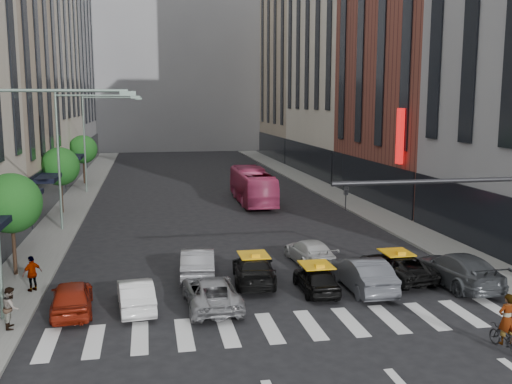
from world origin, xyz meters
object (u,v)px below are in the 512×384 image
car_white_front (136,294)px  pedestrian_near (11,307)px  taxi_center (316,279)px  streetlamp_mid (73,142)px  motorcycle (505,338)px  taxi_left (254,269)px  streetlamp_far (95,130)px  car_red (72,297)px  bus (252,186)px  pedestrian_far (32,273)px  streetlamp_near (20,170)px

car_white_front → pedestrian_near: bearing=12.6°
taxi_center → pedestrian_near: bearing=10.4°
streetlamp_mid → motorcycle: streetlamp_mid is taller
taxi_left → pedestrian_near: 10.61m
streetlamp_mid → motorcycle: 28.04m
streetlamp_far → motorcycle: 41.78m
car_red → taxi_center: (10.40, 0.59, -0.05)m
streetlamp_mid → bus: (13.32, 8.14, -4.45)m
pedestrian_far → motorcycle: bearing=109.1°
taxi_left → pedestrian_far: 9.90m
streetlamp_far → car_red: 31.96m
car_red → motorcycle: (15.00, -6.48, -0.23)m
bus → pedestrian_far: bearing=57.4°
streetlamp_mid → streetlamp_far: same height
streetlamp_near → car_white_front: bearing=6.4°
streetlamp_near → bus: size_ratio=0.86×
car_red → pedestrian_far: size_ratio=2.49×
car_white_front → pedestrian_near: size_ratio=2.49×
streetlamp_far → pedestrian_far: size_ratio=5.65×
streetlamp_mid → taxi_center: size_ratio=2.47×
streetlamp_far → motorcycle: bearing=-66.5°
pedestrian_far → car_white_front: bearing=106.0°
motorcycle → pedestrian_far: bearing=-32.2°
car_red → pedestrian_near: size_ratio=2.55×
car_white_front → bus: (9.25, 23.68, 0.81)m
streetlamp_near → car_red: (1.55, 0.51, -5.23)m
taxi_left → car_white_front: bearing=30.9°
streetlamp_near → car_white_front: 6.67m
streetlamp_near → taxi_center: streetlamp_near is taller
car_white_front → car_red: bearing=-6.7°
bus → pedestrian_far: size_ratio=6.53×
motorcycle → pedestrian_near: (-16.97, 4.95, 0.49)m
streetlamp_mid → taxi_center: bearing=-51.3°
bus → streetlamp_far: bearing=-29.8°
streetlamp_near → car_red: bearing=18.2°
taxi_center → pedestrian_far: size_ratio=2.29×
taxi_left → bus: (3.87, 21.24, 0.77)m
streetlamp_mid → car_white_front: (4.06, -15.54, -5.27)m
streetlamp_mid → taxi_left: 16.97m
streetlamp_near → taxi_center: 13.11m
car_white_front → pedestrian_far: 5.30m
motorcycle → pedestrian_near: size_ratio=1.08×
taxi_center → pedestrian_far: 12.58m
bus → car_white_front: bearing=69.4°
streetlamp_near → bus: 27.93m
car_red → pedestrian_far: 3.38m
car_white_front → streetlamp_far: bearing=-88.2°
streetlamp_far → pedestrian_near: 33.39m
streetlamp_far → bus: bearing=-30.5°
car_red → pedestrian_near: pedestrian_near is taller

